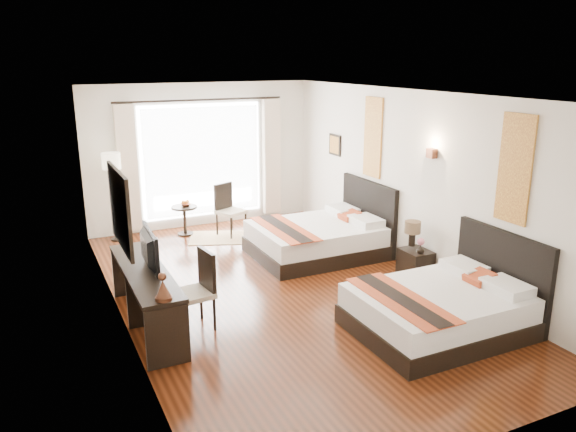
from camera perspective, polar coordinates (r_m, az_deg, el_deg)
name	(u,v)px	position (r m, az deg, el deg)	size (l,w,h in m)	color
floor	(283,291)	(8.20, -0.53, -7.65)	(4.50, 7.50, 0.01)	#361709
ceiling	(282,95)	(7.53, -0.58, 12.22)	(4.50, 7.50, 0.02)	white
wall_headboard	(414,182)	(8.91, 12.66, 3.38)	(0.01, 7.50, 2.80)	silver
wall_desk	(115,217)	(7.13, -17.13, -0.07)	(0.01, 7.50, 2.80)	silver
wall_window	(202,156)	(11.18, -8.77, 6.08)	(4.50, 0.01, 2.80)	silver
wall_entry	(481,299)	(4.80, 18.97, -8.00)	(4.50, 0.01, 2.80)	silver
window_glass	(202,161)	(11.19, -8.73, 5.57)	(2.40, 0.02, 2.20)	white
sheer_curtain	(203,161)	(11.13, -8.64, 5.52)	(2.30, 0.02, 2.10)	white
drape_left	(128,169)	(10.77, -15.97, 4.63)	(0.35, 0.14, 2.35)	#C5B299
drape_right	(272,157)	(11.60, -1.68, 6.01)	(0.35, 0.14, 2.35)	#C5B299
art_panel_near	(515,169)	(7.41, 22.06, 4.44)	(0.03, 0.50, 1.35)	#873813
art_panel_far	(373,137)	(9.71, 8.62, 7.90)	(0.03, 0.50, 1.35)	#873813
wall_sconce	(432,153)	(8.45, 14.39, 6.19)	(0.10, 0.14, 0.14)	#4E2B1B
mirror_frame	(120,209)	(6.87, -16.72, 0.68)	(0.04, 1.25, 0.95)	black
mirror_glass	(122,209)	(6.87, -16.52, 0.71)	(0.01, 1.12, 0.82)	white
bed_near	(443,307)	(7.25, 15.51, -8.93)	(2.05, 1.60, 1.16)	black
bed_far	(320,237)	(9.57, 3.31, -2.15)	(2.13, 1.66, 1.20)	black
nightstand	(415,264)	(8.78, 12.81, -4.81)	(0.38, 0.47, 0.45)	black
table_lamp	(413,229)	(8.67, 12.54, -1.30)	(0.24, 0.24, 0.39)	black
vase	(421,246)	(8.54, 13.32, -3.02)	(0.12, 0.12, 0.13)	black
console_desk	(146,297)	(7.29, -14.19, -8.03)	(0.50, 2.20, 0.76)	black
television	(144,249)	(7.11, -14.44, -3.29)	(0.85, 0.11, 0.49)	black
bronze_figurine	(163,288)	(6.18, -12.58, -7.16)	(0.18, 0.18, 0.27)	#4E2B1B
desk_chair	(195,305)	(7.14, -9.45, -8.95)	(0.51, 0.51, 0.99)	#C0AA94
floor_lamp	(112,167)	(10.53, -17.48, 4.77)	(0.33, 0.33, 1.62)	black
side_table	(185,220)	(10.81, -10.44, -0.44)	(0.48, 0.48, 0.56)	black
fruit_bowl	(186,205)	(10.73, -10.36, 1.11)	(0.20, 0.20, 0.05)	#462A19
window_chair	(231,220)	(10.68, -5.86, -0.36)	(0.60, 0.60, 0.98)	#C0AA94
jute_rug	(224,238)	(10.58, -6.55, -2.19)	(1.24, 0.84, 0.01)	tan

